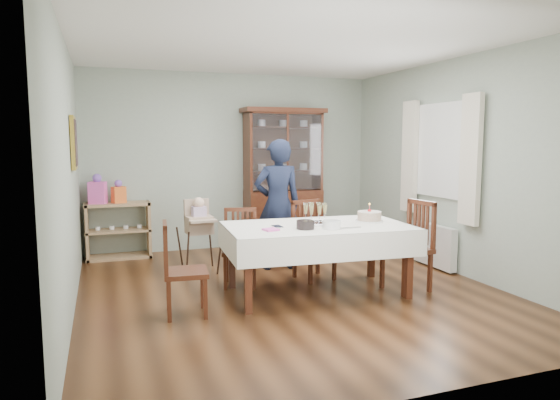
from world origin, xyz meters
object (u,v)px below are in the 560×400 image
chair_end_left (184,288)px  gift_bag_pink (98,190)px  chair_far_right (313,256)px  champagne_tray (315,217)px  china_cabinet (283,176)px  chair_end_right (407,264)px  chair_far_left (240,263)px  woman (278,205)px  birthday_cake (369,217)px  sideboard (119,230)px  gift_bag_orange (119,193)px  dining_table (317,259)px  high_chair (199,243)px

chair_end_left → gift_bag_pink: size_ratio=2.16×
chair_far_right → champagne_tray: size_ratio=2.52×
china_cabinet → chair_end_right: bearing=-79.5°
chair_far_left → gift_bag_pink: gift_bag_pink is taller
woman → birthday_cake: woman is taller
gift_bag_pink → sideboard: bearing=4.4°
gift_bag_pink → gift_bag_orange: (0.28, 0.00, -0.04)m
dining_table → high_chair: (-1.05, 1.31, -0.01)m
chair_end_left → woman: bearing=-40.4°
woman → gift_bag_pink: (-2.20, 1.30, 0.14)m
chair_far_right → gift_bag_orange: gift_bag_orange is taller
dining_table → birthday_cake: birthday_cake is taller
china_cabinet → chair_end_left: china_cabinet is taller
sideboard → gift_bag_pink: (-0.26, -0.02, 0.59)m
birthday_cake → high_chair: bearing=143.0°
chair_far_right → chair_end_left: bearing=-166.5°
gift_bag_orange → sideboard: bearing=135.6°
gift_bag_orange → chair_end_right: bearing=-42.1°
chair_far_right → chair_end_left: chair_far_right is taller
gift_bag_orange → china_cabinet: bearing=-0.0°
sideboard → gift_bag_orange: size_ratio=2.75×
sideboard → high_chair: 1.51m
china_cabinet → chair_end_left: (-1.99, -2.67, -0.85)m
chair_far_left → high_chair: bearing=131.9°
chair_end_right → champagne_tray: bearing=-115.5°
high_chair → gift_bag_orange: 1.58m
dining_table → sideboard: size_ratio=2.31×
woman → gift_bag_orange: size_ratio=5.18×
gift_bag_pink → china_cabinet: bearing=-0.0°
chair_end_left → chair_end_right: 2.49m
sideboard → champagne_tray: 3.15m
chair_far_right → birthday_cake: (0.45, -0.54, 0.54)m
woman → china_cabinet: bearing=-107.3°
birthday_cake → chair_far_right: bearing=130.2°
chair_far_left → chair_end_left: bearing=-117.2°
chair_end_right → woman: size_ratio=0.59×
chair_far_left → chair_far_right: 0.92m
chair_end_left → chair_end_right: (2.49, -0.02, 0.03)m
high_chair → champagne_tray: champagne_tray is taller
china_cabinet → woman: bearing=-113.1°
dining_table → chair_end_right: (1.01, -0.23, -0.09)m
sideboard → gift_bag_orange: bearing=-44.4°
gift_bag_pink → champagne_tray: bearing=-46.4°
dining_table → gift_bag_pink: gift_bag_pink is taller
sideboard → chair_end_left: (0.51, -2.69, -0.13)m
dining_table → chair_far_left: size_ratio=2.34×
champagne_tray → gift_bag_orange: bearing=129.9°
sideboard → woman: bearing=-34.2°
chair_far_left → gift_bag_pink: size_ratio=2.12×
high_chair → dining_table: bearing=-55.3°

